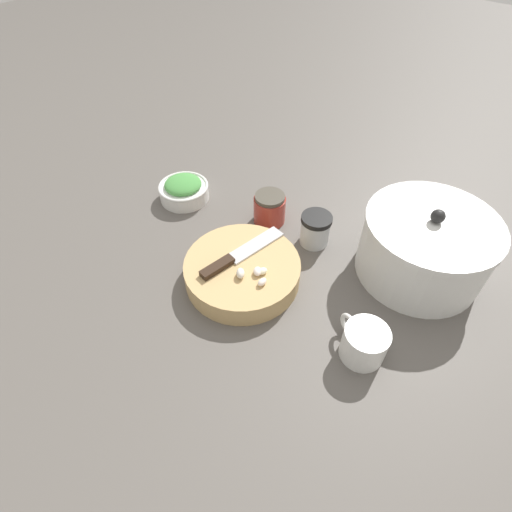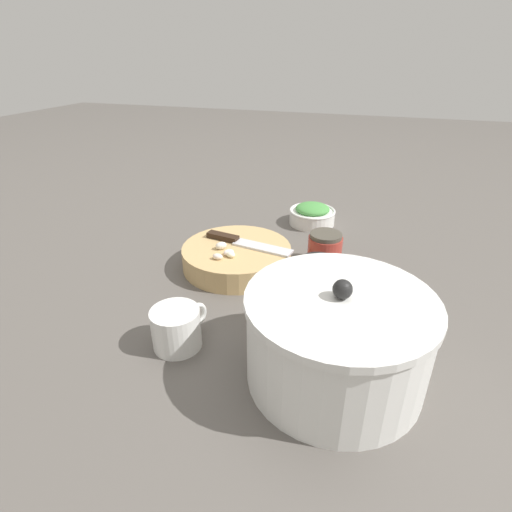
# 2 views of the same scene
# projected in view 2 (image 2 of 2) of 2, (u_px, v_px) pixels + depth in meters

# --- Properties ---
(ground_plane) EXTENTS (5.00, 5.00, 0.00)m
(ground_plane) POSITION_uv_depth(u_px,v_px,m) (256.00, 277.00, 0.89)
(ground_plane) COLOR #56514C
(cutting_board) EXTENTS (0.25, 0.25, 0.05)m
(cutting_board) POSITION_uv_depth(u_px,v_px,m) (237.00, 257.00, 0.92)
(cutting_board) COLOR tan
(cutting_board) RESTS_ON ground_plane
(chef_knife) EXTENTS (0.06, 0.22, 0.01)m
(chef_knife) POSITION_uv_depth(u_px,v_px,m) (244.00, 242.00, 0.92)
(chef_knife) COLOR black
(chef_knife) RESTS_ON cutting_board
(garlic_cloves) EXTENTS (0.07, 0.06, 0.02)m
(garlic_cloves) POSITION_uv_depth(u_px,v_px,m) (224.00, 251.00, 0.87)
(garlic_cloves) COLOR silver
(garlic_cloves) RESTS_ON cutting_board
(herb_bowl) EXTENTS (0.13, 0.13, 0.06)m
(herb_bowl) POSITION_uv_depth(u_px,v_px,m) (312.00, 214.00, 1.14)
(herb_bowl) COLOR silver
(herb_bowl) RESTS_ON ground_plane
(spice_jar) EXTENTS (0.07, 0.07, 0.08)m
(spice_jar) POSITION_uv_depth(u_px,v_px,m) (318.00, 276.00, 0.81)
(spice_jar) COLOR silver
(spice_jar) RESTS_ON ground_plane
(coffee_mug) EXTENTS (0.11, 0.08, 0.07)m
(coffee_mug) POSITION_uv_depth(u_px,v_px,m) (177.00, 328.00, 0.67)
(coffee_mug) COLOR silver
(coffee_mug) RESTS_ON ground_plane
(honey_jar) EXTENTS (0.08, 0.08, 0.08)m
(honey_jar) POSITION_uv_depth(u_px,v_px,m) (325.00, 249.00, 0.92)
(honey_jar) COLOR #9E3328
(honey_jar) RESTS_ON ground_plane
(stock_pot) EXTENTS (0.27, 0.27, 0.17)m
(stock_pot) POSITION_uv_depth(u_px,v_px,m) (337.00, 339.00, 0.59)
(stock_pot) COLOR silver
(stock_pot) RESTS_ON ground_plane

